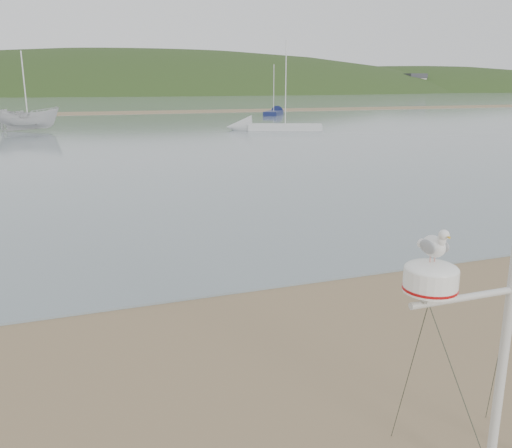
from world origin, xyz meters
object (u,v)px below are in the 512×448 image
object	(u,v)px
sailboat_blue_far	(276,112)
sailboat_white_near	(258,127)
mast_rig	(498,394)
boat_white	(26,100)

from	to	relation	value
sailboat_blue_far	sailboat_white_near	bearing A→B (deg)	-115.84
mast_rig	sailboat_white_near	distance (m)	41.46
sailboat_white_near	sailboat_blue_far	bearing A→B (deg)	64.16
mast_rig	sailboat_blue_far	bearing A→B (deg)	69.48
boat_white	sailboat_blue_far	size ratio (longest dim) A/B	0.76
boat_white	mast_rig	bearing A→B (deg)	-161.37
mast_rig	boat_white	size ratio (longest dim) A/B	0.86
mast_rig	sailboat_blue_far	world-z (taller)	sailboat_blue_far
mast_rig	boat_white	distance (m)	45.57
boat_white	sailboat_white_near	xyz separation A→B (m)	(18.01, -5.65, -2.25)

